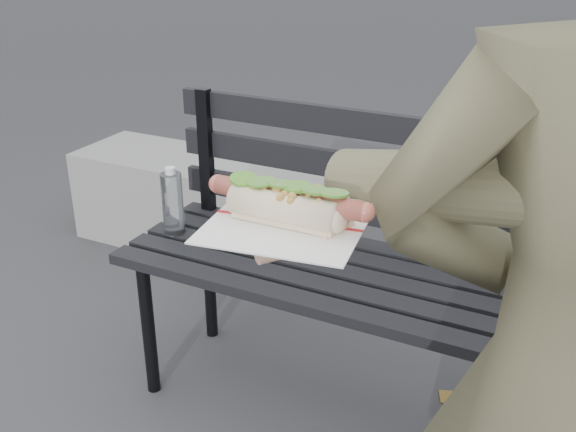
% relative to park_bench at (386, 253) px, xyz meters
% --- Properties ---
extents(park_bench, '(1.50, 0.44, 0.88)m').
position_rel_park_bench_xyz_m(park_bench, '(0.00, 0.00, 0.00)').
color(park_bench, black).
rests_on(park_bench, ground).
extents(concrete_block, '(1.20, 0.40, 0.40)m').
position_rel_park_bench_xyz_m(concrete_block, '(-1.04, 0.69, -0.32)').
color(concrete_block, slate).
rests_on(concrete_block, ground).
extents(held_hotdog, '(0.61, 0.31, 0.20)m').
position_rel_park_bench_xyz_m(held_hotdog, '(0.33, -0.83, 0.54)').
color(held_hotdog, brown).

